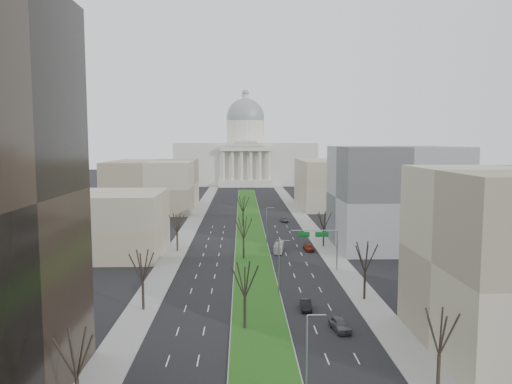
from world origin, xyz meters
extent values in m
plane|color=black|center=(0.00, 120.00, 0.00)|extent=(600.00, 600.00, 0.00)
cube|color=#999993|center=(0.00, 119.00, 0.07)|extent=(8.00, 222.00, 0.15)
cube|color=#1A4913|center=(0.00, 119.00, 0.17)|extent=(7.70, 221.70, 0.06)
cube|color=gray|center=(-17.50, 95.00, 0.07)|extent=(5.00, 330.00, 0.15)
cube|color=gray|center=(17.50, 95.00, 0.07)|extent=(5.00, 330.00, 0.15)
cube|color=beige|center=(0.00, 270.00, 12.00)|extent=(80.00, 40.00, 24.00)
cube|color=beige|center=(0.00, 247.00, 2.00)|extent=(30.00, 6.00, 4.00)
cube|color=beige|center=(0.00, 247.00, 21.00)|extent=(28.00, 5.00, 2.50)
cube|color=beige|center=(0.00, 247.00, 23.00)|extent=(20.00, 5.00, 1.80)
cube|color=beige|center=(0.00, 247.00, 24.60)|extent=(12.00, 5.00, 1.60)
cylinder|color=beige|center=(0.00, 270.00, 30.00)|extent=(22.00, 22.00, 14.00)
sphere|color=gray|center=(0.00, 270.00, 39.00)|extent=(22.00, 22.00, 22.00)
cylinder|color=beige|center=(0.00, 270.00, 50.00)|extent=(4.00, 4.00, 4.00)
sphere|color=gray|center=(0.00, 270.00, 53.00)|extent=(4.00, 4.00, 4.00)
cylinder|color=beige|center=(-12.50, 247.00, 12.00)|extent=(2.00, 2.00, 16.00)
cylinder|color=beige|center=(-7.50, 247.00, 12.00)|extent=(2.00, 2.00, 16.00)
cylinder|color=beige|center=(-2.50, 247.00, 12.00)|extent=(2.00, 2.00, 16.00)
cylinder|color=beige|center=(2.50, 247.00, 12.00)|extent=(2.00, 2.00, 16.00)
cylinder|color=beige|center=(7.50, 247.00, 12.00)|extent=(2.00, 2.00, 16.00)
cylinder|color=beige|center=(12.50, 247.00, 12.00)|extent=(2.00, 2.00, 16.00)
cube|color=tan|center=(-33.00, 85.00, 7.00)|extent=(26.00, 22.00, 14.00)
cube|color=#585A5D|center=(34.00, 92.00, 12.00)|extent=(28.00, 26.00, 24.00)
cube|color=gray|center=(-35.00, 160.00, 9.00)|extent=(30.00, 40.00, 18.00)
cube|color=tan|center=(35.00, 165.00, 9.00)|extent=(30.00, 40.00, 18.00)
cylinder|color=black|center=(-17.20, 48.00, 2.16)|extent=(0.40, 0.40, 4.32)
cylinder|color=black|center=(-17.20, 88.00, 2.11)|extent=(0.40, 0.40, 4.22)
cylinder|color=black|center=(17.20, 22.00, 2.06)|extent=(0.40, 0.40, 4.13)
cylinder|color=black|center=(17.20, 52.00, 2.21)|extent=(0.40, 0.40, 4.42)
cylinder|color=black|center=(17.20, 92.00, 2.02)|extent=(0.40, 0.40, 4.03)
cylinder|color=black|center=(-2.00, 40.00, 2.16)|extent=(0.40, 0.40, 4.32)
cylinder|color=black|center=(-2.00, 80.00, 2.16)|extent=(0.40, 0.40, 4.32)
cylinder|color=black|center=(-2.00, 120.00, 2.16)|extent=(0.40, 0.40, 4.32)
cylinder|color=gray|center=(3.70, 20.00, 4.50)|extent=(0.20, 0.20, 9.00)
cylinder|color=gray|center=(4.60, 20.00, 9.10)|extent=(1.80, 0.12, 0.12)
cylinder|color=gray|center=(3.70, 55.00, 4.50)|extent=(0.20, 0.20, 9.00)
cylinder|color=gray|center=(4.60, 55.00, 9.10)|extent=(1.80, 0.12, 0.12)
cylinder|color=gray|center=(3.70, 95.00, 4.50)|extent=(0.20, 0.20, 9.00)
cylinder|color=gray|center=(4.60, 95.00, 9.10)|extent=(1.80, 0.12, 0.12)
cylinder|color=gray|center=(16.20, 70.00, 4.00)|extent=(0.24, 0.24, 8.00)
cylinder|color=gray|center=(11.70, 70.00, 8.00)|extent=(9.00, 0.18, 0.18)
cube|color=#0C591E|center=(13.20, 70.08, 7.20)|extent=(2.60, 0.08, 1.00)
cube|color=#0C591E|center=(9.70, 70.08, 7.20)|extent=(2.20, 0.08, 1.00)
imported|color=#4D4E55|center=(10.75, 39.24, 0.84)|extent=(2.73, 5.18, 1.68)
imported|color=black|center=(7.24, 47.67, 0.74)|extent=(1.79, 4.54, 1.47)
imported|color=maroon|center=(13.08, 87.89, 0.70)|extent=(2.34, 4.96, 1.40)
imported|color=#4F5357|center=(10.99, 129.12, 0.63)|extent=(2.36, 4.65, 1.26)
imported|color=silver|center=(6.10, 86.89, 1.12)|extent=(3.05, 8.20, 2.23)
camera|label=1|loc=(-2.40, -25.07, 25.36)|focal=35.00mm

